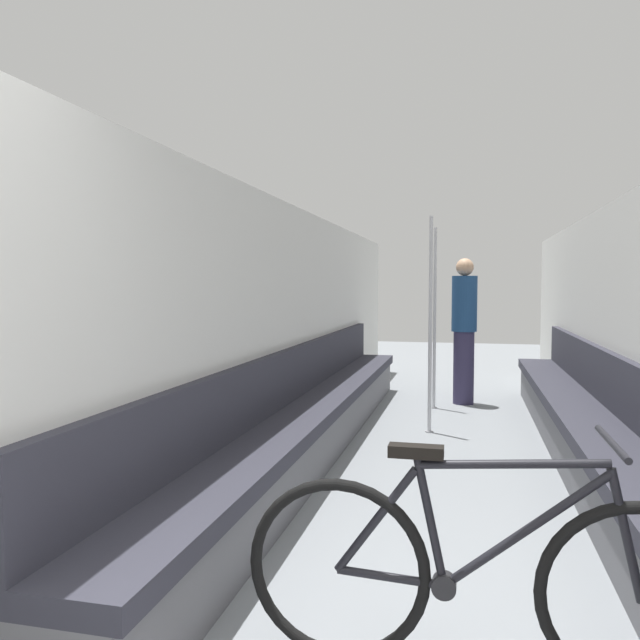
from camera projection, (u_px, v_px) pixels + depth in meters
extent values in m
cube|color=silver|center=(275.00, 331.00, 5.03)|extent=(0.10, 11.16, 2.11)
cube|color=silver|center=(638.00, 338.00, 4.41)|extent=(0.10, 11.16, 2.11)
cube|color=#5B5B60|center=(317.00, 433.00, 5.25)|extent=(0.40, 6.86, 0.38)
cube|color=#2D2D38|center=(317.00, 405.00, 5.24)|extent=(0.47, 6.86, 0.10)
cube|color=#2D2D38|center=(294.00, 373.00, 5.27)|extent=(0.07, 6.86, 0.43)
cube|color=#5B5B60|center=(586.00, 448.00, 4.76)|extent=(0.40, 6.86, 0.38)
cube|color=#2D2D38|center=(586.00, 417.00, 4.75)|extent=(0.47, 6.86, 0.10)
cube|color=#2D2D38|center=(616.00, 384.00, 4.69)|extent=(0.07, 6.86, 0.43)
torus|color=black|center=(338.00, 569.00, 2.37)|extent=(0.70, 0.04, 0.70)
cylinder|color=black|center=(390.00, 577.00, 2.32)|extent=(0.40, 0.03, 0.05)
cylinder|color=black|center=(376.00, 520.00, 2.32)|extent=(0.32, 0.03, 0.43)
cylinder|color=black|center=(430.00, 518.00, 2.27)|extent=(0.14, 0.03, 0.50)
cylinder|color=black|center=(525.00, 532.00, 2.20)|extent=(0.57, 0.03, 0.48)
cylinder|color=black|center=(510.00, 464.00, 2.20)|extent=(0.66, 0.03, 0.08)
cylinder|color=black|center=(626.00, 535.00, 2.12)|extent=(0.14, 0.03, 0.46)
cylinder|color=black|center=(444.00, 585.00, 2.28)|extent=(0.09, 0.06, 0.09)
cube|color=black|center=(416.00, 451.00, 2.27)|extent=(0.20, 0.07, 0.04)
cylinder|color=black|center=(612.00, 443.00, 2.12)|extent=(0.02, 0.46, 0.02)
cylinder|color=gray|center=(434.00, 407.00, 7.27)|extent=(0.08, 0.08, 0.01)
cylinder|color=silver|center=(435.00, 318.00, 7.21)|extent=(0.04, 0.04, 2.09)
cylinder|color=gray|center=(429.00, 432.00, 6.07)|extent=(0.08, 0.08, 0.01)
cylinder|color=silver|center=(430.00, 325.00, 6.01)|extent=(0.04, 0.04, 2.09)
cylinder|color=#332D4C|center=(464.00, 368.00, 7.51)|extent=(0.25, 0.25, 0.88)
cylinder|color=navy|center=(464.00, 304.00, 7.47)|extent=(0.30, 0.30, 0.67)
sphere|color=tan|center=(465.00, 267.00, 7.45)|extent=(0.21, 0.21, 0.21)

